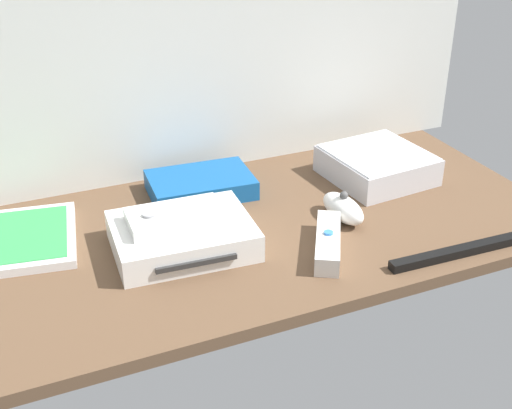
{
  "coord_description": "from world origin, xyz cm",
  "views": [
    {
      "loc": [
        -38.3,
        -87.97,
        55.23
      ],
      "look_at": [
        0.0,
        0.0,
        4.0
      ],
      "focal_mm": 47.59,
      "sensor_mm": 36.0,
      "label": 1
    }
  ],
  "objects_px": {
    "sensor_bar": "(460,251)",
    "game_case": "(31,238)",
    "mini_computer": "(377,165)",
    "remote_nunchuk": "(343,208)",
    "remote_classic_pad": "(175,217)",
    "network_router": "(201,185)",
    "game_console": "(183,236)",
    "remote_wand": "(328,242)"
  },
  "relations": [
    {
      "from": "game_case",
      "to": "sensor_bar",
      "type": "distance_m",
      "value": 0.66
    },
    {
      "from": "remote_wand",
      "to": "remote_nunchuk",
      "type": "bearing_deg",
      "value": 77.55
    },
    {
      "from": "sensor_bar",
      "to": "game_case",
      "type": "bearing_deg",
      "value": 154.9
    },
    {
      "from": "game_console",
      "to": "network_router",
      "type": "xyz_separation_m",
      "value": [
        0.09,
        0.16,
        -0.0
      ]
    },
    {
      "from": "game_console",
      "to": "remote_classic_pad",
      "type": "distance_m",
      "value": 0.03
    },
    {
      "from": "remote_wand",
      "to": "game_console",
      "type": "bearing_deg",
      "value": -175.46
    },
    {
      "from": "mini_computer",
      "to": "sensor_bar",
      "type": "height_order",
      "value": "mini_computer"
    },
    {
      "from": "game_console",
      "to": "mini_computer",
      "type": "relative_size",
      "value": 1.19
    },
    {
      "from": "mini_computer",
      "to": "game_case",
      "type": "xyz_separation_m",
      "value": [
        -0.62,
        0.02,
        -0.02
      ]
    },
    {
      "from": "game_case",
      "to": "network_router",
      "type": "bearing_deg",
      "value": 19.11
    },
    {
      "from": "mini_computer",
      "to": "network_router",
      "type": "height_order",
      "value": "mini_computer"
    },
    {
      "from": "sensor_bar",
      "to": "mini_computer",
      "type": "bearing_deg",
      "value": 85.57
    },
    {
      "from": "remote_classic_pad",
      "to": "network_router",
      "type": "bearing_deg",
      "value": 61.93
    },
    {
      "from": "game_case",
      "to": "mini_computer",
      "type": "bearing_deg",
      "value": 7.59
    },
    {
      "from": "remote_classic_pad",
      "to": "remote_wand",
      "type": "bearing_deg",
      "value": -23.11
    },
    {
      "from": "game_console",
      "to": "remote_wand",
      "type": "relative_size",
      "value": 1.51
    },
    {
      "from": "remote_nunchuk",
      "to": "mini_computer",
      "type": "bearing_deg",
      "value": 35.41
    },
    {
      "from": "game_case",
      "to": "remote_nunchuk",
      "type": "xyz_separation_m",
      "value": [
        0.48,
        -0.13,
        0.01
      ]
    },
    {
      "from": "mini_computer",
      "to": "sensor_bar",
      "type": "bearing_deg",
      "value": -96.21
    },
    {
      "from": "mini_computer",
      "to": "remote_nunchuk",
      "type": "xyz_separation_m",
      "value": [
        -0.14,
        -0.11,
        -0.01
      ]
    },
    {
      "from": "remote_wand",
      "to": "remote_nunchuk",
      "type": "relative_size",
      "value": 1.42
    },
    {
      "from": "remote_nunchuk",
      "to": "remote_classic_pad",
      "type": "height_order",
      "value": "remote_classic_pad"
    },
    {
      "from": "remote_classic_pad",
      "to": "game_case",
      "type": "bearing_deg",
      "value": 155.14
    },
    {
      "from": "game_case",
      "to": "network_router",
      "type": "distance_m",
      "value": 0.3
    },
    {
      "from": "remote_classic_pad",
      "to": "sensor_bar",
      "type": "height_order",
      "value": "remote_classic_pad"
    },
    {
      "from": "game_case",
      "to": "sensor_bar",
      "type": "height_order",
      "value": "game_case"
    },
    {
      "from": "game_case",
      "to": "network_router",
      "type": "xyz_separation_m",
      "value": [
        0.3,
        0.05,
        0.01
      ]
    },
    {
      "from": "mini_computer",
      "to": "sensor_bar",
      "type": "relative_size",
      "value": 0.77
    },
    {
      "from": "mini_computer",
      "to": "remote_classic_pad",
      "type": "bearing_deg",
      "value": -167.88
    },
    {
      "from": "sensor_bar",
      "to": "game_console",
      "type": "bearing_deg",
      "value": 155.44
    },
    {
      "from": "network_router",
      "to": "remote_classic_pad",
      "type": "distance_m",
      "value": 0.19
    },
    {
      "from": "remote_wand",
      "to": "remote_nunchuk",
      "type": "height_order",
      "value": "remote_nunchuk"
    },
    {
      "from": "game_console",
      "to": "sensor_bar",
      "type": "xyz_separation_m",
      "value": [
        0.38,
        -0.19,
        -0.01
      ]
    },
    {
      "from": "game_console",
      "to": "game_case",
      "type": "height_order",
      "value": "game_console"
    },
    {
      "from": "game_case",
      "to": "sensor_bar",
      "type": "bearing_deg",
      "value": -17.66
    },
    {
      "from": "game_console",
      "to": "remote_nunchuk",
      "type": "relative_size",
      "value": 2.14
    },
    {
      "from": "mini_computer",
      "to": "game_case",
      "type": "bearing_deg",
      "value": 178.37
    },
    {
      "from": "remote_nunchuk",
      "to": "network_router",
      "type": "bearing_deg",
      "value": 131.31
    },
    {
      "from": "game_console",
      "to": "game_case",
      "type": "relative_size",
      "value": 1.05
    },
    {
      "from": "game_console",
      "to": "game_case",
      "type": "bearing_deg",
      "value": 155.99
    },
    {
      "from": "game_console",
      "to": "network_router",
      "type": "bearing_deg",
      "value": 65.95
    },
    {
      "from": "game_console",
      "to": "remote_wand",
      "type": "bearing_deg",
      "value": -21.65
    }
  ]
}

